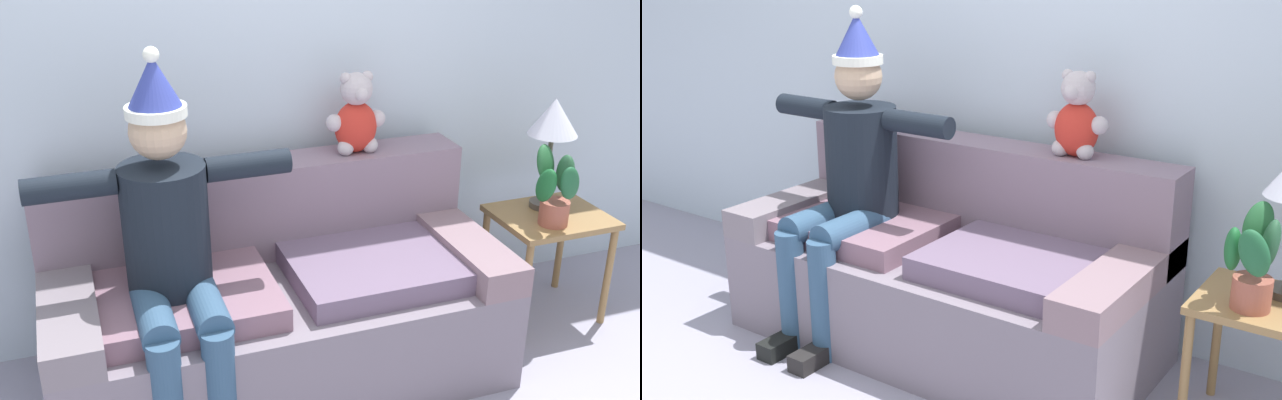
# 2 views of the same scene
# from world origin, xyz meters

# --- Properties ---
(back_wall) EXTENTS (7.00, 0.10, 2.70)m
(back_wall) POSITION_xyz_m (0.00, 1.55, 1.35)
(back_wall) COLOR silver
(back_wall) RESTS_ON ground_plane
(couch) EXTENTS (1.96, 0.90, 0.91)m
(couch) POSITION_xyz_m (0.00, 1.03, 0.35)
(couch) COLOR slate
(couch) RESTS_ON ground_plane
(person_seated) EXTENTS (1.02, 0.77, 1.54)m
(person_seated) POSITION_xyz_m (-0.46, 0.85, 0.79)
(person_seated) COLOR black
(person_seated) RESTS_ON ground_plane
(teddy_bear) EXTENTS (0.29, 0.17, 0.38)m
(teddy_bear) POSITION_xyz_m (0.48, 1.30, 1.08)
(teddy_bear) COLOR red
(teddy_bear) RESTS_ON couch
(side_table) EXTENTS (0.54, 0.45, 0.56)m
(side_table) POSITION_xyz_m (1.43, 1.04, 0.47)
(side_table) COLOR olive
(side_table) RESTS_ON ground_plane
(table_lamp) EXTENTS (0.24, 0.24, 0.56)m
(table_lamp) POSITION_xyz_m (1.44, 1.13, 1.00)
(table_lamp) COLOR #4B4238
(table_lamp) RESTS_ON side_table
(potted_plant) EXTENTS (0.21, 0.27, 0.39)m
(potted_plant) POSITION_xyz_m (1.36, 0.94, 0.74)
(potted_plant) COLOR #A55643
(potted_plant) RESTS_ON side_table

